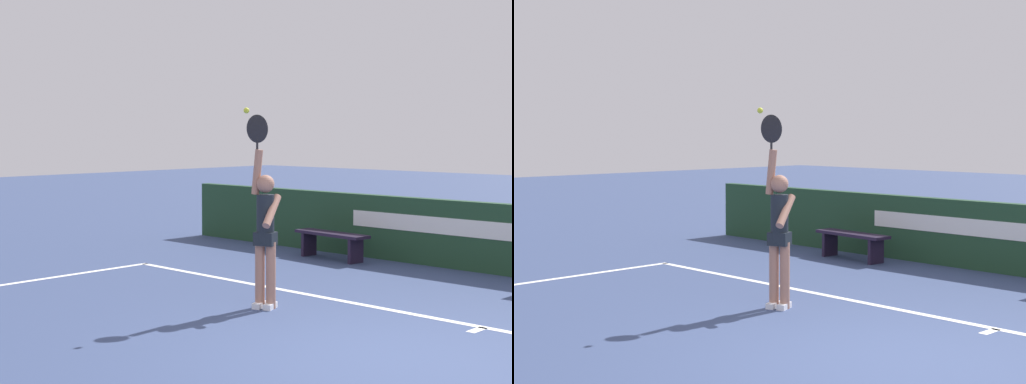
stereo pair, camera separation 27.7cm
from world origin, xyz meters
The scene contains 4 objects.
ground_plane centered at (0.00, 0.00, 0.00)m, with size 60.00×60.00×0.00m, color navy.
tennis_player centered at (-2.39, 0.71, 0.97)m, with size 0.49×0.43×2.35m.
tennis_ball centered at (-2.45, 0.46, 2.39)m, with size 0.07×0.07×0.07m.
courtside_bench_near centered at (-4.12, 4.15, 0.35)m, with size 1.43×0.47×0.45m.
Camera 2 is at (4.40, -6.04, 2.15)m, focal length 56.09 mm.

